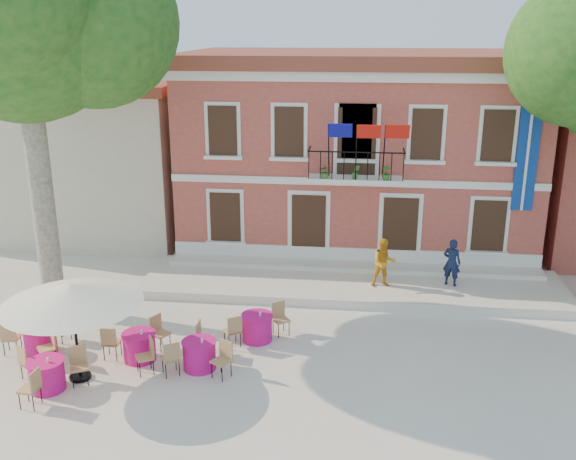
# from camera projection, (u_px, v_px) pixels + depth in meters

# --- Properties ---
(ground) EXTENTS (90.00, 90.00, 0.00)m
(ground) POSITION_uv_depth(u_px,v_px,m) (275.00, 347.00, 17.63)
(ground) COLOR beige
(ground) RESTS_ON ground
(main_building) EXTENTS (13.50, 9.59, 7.50)m
(main_building) POSITION_uv_depth(u_px,v_px,m) (357.00, 147.00, 25.71)
(main_building) COLOR #B25940
(main_building) RESTS_ON ground
(neighbor_west) EXTENTS (9.40, 9.40, 6.40)m
(neighbor_west) POSITION_uv_depth(u_px,v_px,m) (94.00, 151.00, 28.10)
(neighbor_west) COLOR beige
(neighbor_west) RESTS_ON ground
(terrace) EXTENTS (14.00, 3.40, 0.30)m
(terrace) POSITION_uv_depth(u_px,v_px,m) (352.00, 284.00, 21.53)
(terrace) COLOR silver
(terrace) RESTS_ON ground
(plane_tree_west) EXTENTS (6.02, 6.02, 11.83)m
(plane_tree_west) POSITION_uv_depth(u_px,v_px,m) (20.00, 14.00, 17.33)
(plane_tree_west) COLOR #A59E84
(plane_tree_west) RESTS_ON ground
(patio_umbrella) EXTENTS (3.40, 3.40, 2.52)m
(patio_umbrella) POSITION_uv_depth(u_px,v_px,m) (71.00, 295.00, 15.40)
(patio_umbrella) COLOR black
(patio_umbrella) RESTS_ON ground
(pedestrian_navy) EXTENTS (0.68, 0.57, 1.58)m
(pedestrian_navy) POSITION_uv_depth(u_px,v_px,m) (452.00, 262.00, 20.86)
(pedestrian_navy) COLOR #101A37
(pedestrian_navy) RESTS_ON terrace
(pedestrian_orange) EXTENTS (0.89, 0.76, 1.61)m
(pedestrian_orange) POSITION_uv_depth(u_px,v_px,m) (384.00, 263.00, 20.77)
(pedestrian_orange) COLOR orange
(pedestrian_orange) RESTS_ON terrace
(cafe_table_0) EXTENTS (1.75, 1.85, 0.95)m
(cafe_table_0) POSITION_uv_depth(u_px,v_px,m) (40.00, 338.00, 17.23)
(cafe_table_0) COLOR #E0158C
(cafe_table_0) RESTS_ON ground
(cafe_table_1) EXTENTS (1.87, 1.63, 0.95)m
(cafe_table_1) POSITION_uv_depth(u_px,v_px,m) (199.00, 353.00, 16.42)
(cafe_table_1) COLOR #E0158C
(cafe_table_1) RESTS_ON ground
(cafe_table_2) EXTENTS (1.87, 1.68, 0.95)m
(cafe_table_2) POSITION_uv_depth(u_px,v_px,m) (47.00, 373.00, 15.47)
(cafe_table_2) COLOR #E0158C
(cafe_table_2) RESTS_ON ground
(cafe_table_3) EXTENTS (1.63, 1.87, 0.95)m
(cafe_table_3) POSITION_uv_depth(u_px,v_px,m) (139.00, 345.00, 16.86)
(cafe_table_3) COLOR #E0158C
(cafe_table_3) RESTS_ON ground
(cafe_table_4) EXTENTS (1.83, 1.42, 0.95)m
(cafe_table_4) POSITION_uv_depth(u_px,v_px,m) (257.00, 326.00, 17.92)
(cafe_table_4) COLOR #E0158C
(cafe_table_4) RESTS_ON ground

